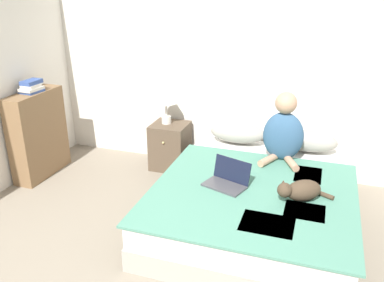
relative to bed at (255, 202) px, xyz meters
The scene contains 11 objects.
wall_back 1.63m from the bed, 114.61° to the left, with size 5.28×0.05×2.55m.
bed is the anchor object (origin of this frame).
pillow_near 1.00m from the bed, 113.24° to the left, with size 0.61×0.30×0.22m.
pillow_far 1.00m from the bed, 66.83° to the left, with size 0.61×0.30×0.22m.
person_sitting 0.77m from the bed, 75.35° to the left, with size 0.40×0.39×0.69m.
cat_tabby 0.54m from the bed, 29.35° to the right, with size 0.45×0.32×0.19m.
laptop_open 0.38m from the bed, 147.08° to the right, with size 0.42×0.36×0.22m.
nightstand 1.44m from the bed, 144.19° to the left, with size 0.41×0.42×0.54m.
table_lamp 1.64m from the bed, 144.65° to the left, with size 0.25×0.25×0.47m.
bookshelf 2.52m from the bed, behind, with size 0.24×0.73×0.97m.
book_stack_top 2.64m from the bed, behind, with size 0.21×0.25×0.13m.
Camera 1 is at (0.99, -1.30, 2.11)m, focal length 38.00 mm.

